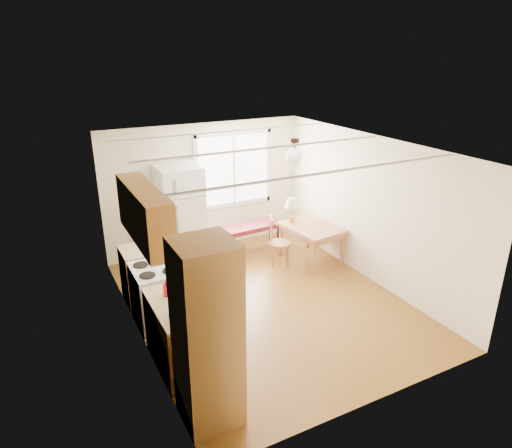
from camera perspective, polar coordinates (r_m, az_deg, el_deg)
room_shell at (r=6.84m, az=1.34°, el=-0.70°), size 4.60×5.60×2.62m
kitchen_run at (r=5.91m, az=-10.59°, el=-9.29°), size 0.65×3.40×2.20m
window_unit at (r=9.12m, az=-2.81°, el=6.85°), size 1.64×0.05×1.51m
pendant_light at (r=7.22m, az=4.81°, el=8.60°), size 0.26×0.26×0.40m
refrigerator at (r=8.50m, az=-9.39°, el=1.12°), size 0.78×0.80×1.85m
bench at (r=9.01m, az=-0.44°, el=-0.47°), size 1.19×0.49×0.54m
dining_table at (r=8.60m, az=6.97°, el=-0.89°), size 0.96×1.20×0.69m
chair at (r=8.40m, az=2.45°, el=-1.76°), size 0.46×0.45×0.93m
table_lamp at (r=8.61m, az=4.48°, el=2.41°), size 0.27×0.27×0.47m
coffee_maker at (r=5.39m, az=-9.18°, el=-9.87°), size 0.23×0.28×0.39m
kettle at (r=5.85m, az=-11.05°, el=-8.01°), size 0.11×0.11×0.21m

